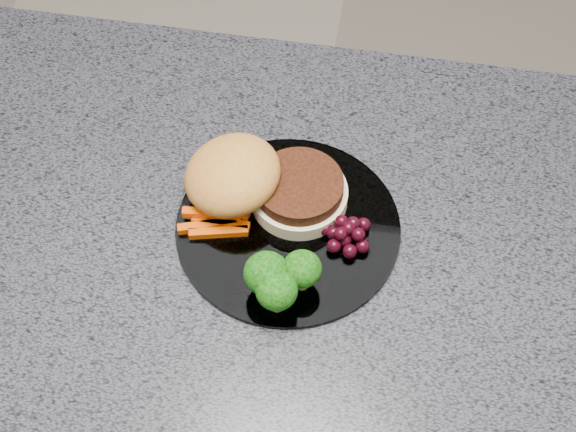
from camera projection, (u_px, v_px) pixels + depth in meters
The scene contains 7 objects.
island_cabinet at pixel (246, 376), 1.33m from camera, with size 1.20×0.60×0.86m, color brown.
countertop at pixel (229, 226), 0.96m from camera, with size 1.20×0.60×0.04m, color #46464F.
plate at pixel (288, 227), 0.93m from camera, with size 0.26×0.26×0.01m, color white.
burger at pixel (256, 183), 0.93m from camera, with size 0.21×0.13×0.06m.
carrot_sticks at pixel (217, 219), 0.92m from camera, with size 0.08×0.06×0.02m.
broccoli at pixel (279, 278), 0.85m from camera, with size 0.08×0.07×0.06m.
grape_bunch at pixel (347, 234), 0.90m from camera, with size 0.06×0.05×0.03m.
Camera 1 is at (0.16, -0.51, 1.68)m, focal length 50.00 mm.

